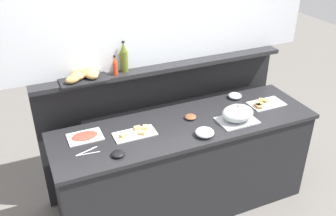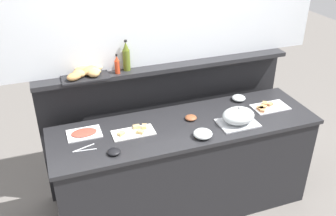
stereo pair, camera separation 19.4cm
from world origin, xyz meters
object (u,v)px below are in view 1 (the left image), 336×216
object	(u,v)px
condiment_bowl_dark	(118,154)
olive_oil_bottle	(124,58)
sandwich_platter_side	(135,133)
hot_sauce_bottle	(115,66)
cold_cuts_platter	(85,136)
glass_bowl_medium	(235,96)
glass_bowl_large	(205,133)
serving_tongs	(87,153)
condiment_bowl_red	(190,117)
sandwich_platter_rear	(264,104)
serving_cloche	(238,114)
bread_basket	(85,74)

from	to	relation	value
condiment_bowl_dark	olive_oil_bottle	distance (m)	0.88
sandwich_platter_side	hot_sauce_bottle	world-z (taller)	hot_sauce_bottle
cold_cuts_platter	glass_bowl_medium	bearing A→B (deg)	3.84
glass_bowl_large	olive_oil_bottle	bearing A→B (deg)	121.86
serving_tongs	condiment_bowl_red	bearing A→B (deg)	8.62
condiment_bowl_red	sandwich_platter_side	bearing A→B (deg)	-175.47
condiment_bowl_red	sandwich_platter_rear	bearing A→B (deg)	-3.82
sandwich_platter_side	serving_cloche	world-z (taller)	serving_cloche
serving_tongs	olive_oil_bottle	size ratio (longest dim) A/B	0.68
serving_tongs	hot_sauce_bottle	size ratio (longest dim) A/B	1.06
glass_bowl_large	glass_bowl_medium	world-z (taller)	glass_bowl_large
condiment_bowl_dark	bread_basket	distance (m)	0.78
sandwich_platter_rear	serving_tongs	size ratio (longest dim) A/B	1.78
serving_cloche	bread_basket	world-z (taller)	bread_basket
serving_cloche	bread_basket	bearing A→B (deg)	152.76
condiment_bowl_dark	serving_cloche	bearing A→B (deg)	3.68
condiment_bowl_dark	sandwich_platter_rear	bearing A→B (deg)	8.44
glass_bowl_medium	olive_oil_bottle	xyz separation A→B (m)	(-1.02, 0.24, 0.47)
condiment_bowl_red	olive_oil_bottle	distance (m)	0.78
olive_oil_bottle	hot_sauce_bottle	bearing A→B (deg)	-156.92
serving_cloche	hot_sauce_bottle	size ratio (longest dim) A/B	1.93
glass_bowl_large	bread_basket	bearing A→B (deg)	139.12
sandwich_platter_rear	bread_basket	size ratio (longest dim) A/B	0.83
serving_cloche	serving_tongs	distance (m)	1.31
sandwich_platter_side	glass_bowl_medium	world-z (taller)	glass_bowl_medium
hot_sauce_bottle	olive_oil_bottle	xyz separation A→B (m)	(0.09, 0.04, 0.05)
condiment_bowl_red	hot_sauce_bottle	size ratio (longest dim) A/B	0.59
condiment_bowl_red	hot_sauce_bottle	xyz separation A→B (m)	(-0.55, 0.37, 0.43)
hot_sauce_bottle	glass_bowl_medium	bearing A→B (deg)	-9.88
sandwich_platter_side	condiment_bowl_dark	bearing A→B (deg)	-133.46
sandwich_platter_side	bread_basket	bearing A→B (deg)	122.63
glass_bowl_medium	bread_basket	world-z (taller)	bread_basket
sandwich_platter_rear	glass_bowl_large	xyz separation A→B (m)	(-0.77, -0.24, 0.02)
olive_oil_bottle	glass_bowl_medium	bearing A→B (deg)	-12.94
hot_sauce_bottle	olive_oil_bottle	world-z (taller)	olive_oil_bottle
hot_sauce_bottle	olive_oil_bottle	bearing A→B (deg)	23.08
glass_bowl_large	hot_sauce_bottle	distance (m)	0.95
cold_cuts_platter	condiment_bowl_red	distance (m)	0.92
glass_bowl_large	bread_basket	size ratio (longest dim) A/B	0.39
glass_bowl_large	hot_sauce_bottle	bearing A→B (deg)	128.75
sandwich_platter_side	bread_basket	size ratio (longest dim) A/B	0.88
cold_cuts_platter	condiment_bowl_dark	size ratio (longest dim) A/B	2.70
glass_bowl_medium	bread_basket	bearing A→B (deg)	170.98
cold_cuts_platter	condiment_bowl_dark	xyz separation A→B (m)	(0.17, -0.35, 0.01)
condiment_bowl_red	condiment_bowl_dark	distance (m)	0.80
condiment_bowl_red	serving_tongs	xyz separation A→B (m)	(-0.96, -0.15, -0.01)
glass_bowl_medium	condiment_bowl_red	world-z (taller)	glass_bowl_medium
sandwich_platter_rear	olive_oil_bottle	bearing A→B (deg)	159.04
glass_bowl_medium	condiment_bowl_dark	distance (m)	1.39
sandwich_platter_rear	cold_cuts_platter	distance (m)	1.68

